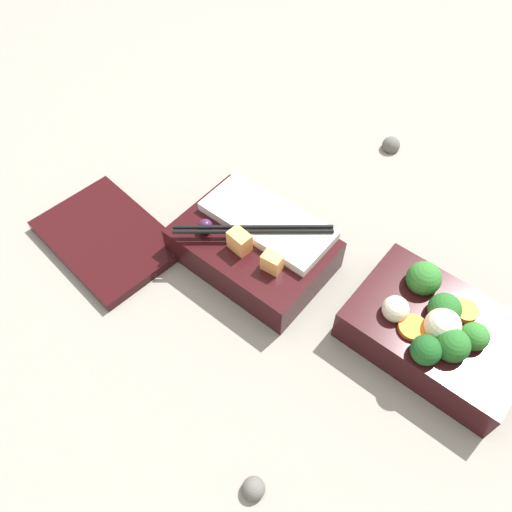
# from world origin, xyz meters

# --- Properties ---
(ground_plane) EXTENTS (3.00, 3.00, 0.00)m
(ground_plane) POSITION_xyz_m (0.00, 0.00, 0.00)
(ground_plane) COLOR gray
(bento_tray_vegetable) EXTENTS (0.19, 0.13, 0.08)m
(bento_tray_vegetable) POSITION_xyz_m (-0.11, -0.01, 0.03)
(bento_tray_vegetable) COLOR black
(bento_tray_vegetable) RESTS_ON ground_plane
(bento_tray_rice) EXTENTS (0.19, 0.13, 0.07)m
(bento_tray_rice) POSITION_xyz_m (0.12, 0.02, 0.03)
(bento_tray_rice) COLOR black
(bento_tray_rice) RESTS_ON ground_plane
(bento_lid) EXTENTS (0.19, 0.14, 0.01)m
(bento_lid) POSITION_xyz_m (0.28, 0.12, 0.01)
(bento_lid) COLOR black
(bento_lid) RESTS_ON ground_plane
(pebble_0) EXTENTS (0.02, 0.02, 0.02)m
(pebble_0) POSITION_xyz_m (-0.06, 0.24, 0.01)
(pebble_0) COLOR #595651
(pebble_0) RESTS_ON ground_plane
(pebble_1) EXTENTS (0.03, 0.03, 0.03)m
(pebble_1) POSITION_xyz_m (0.09, -0.27, 0.01)
(pebble_1) COLOR #595651
(pebble_1) RESTS_ON ground_plane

